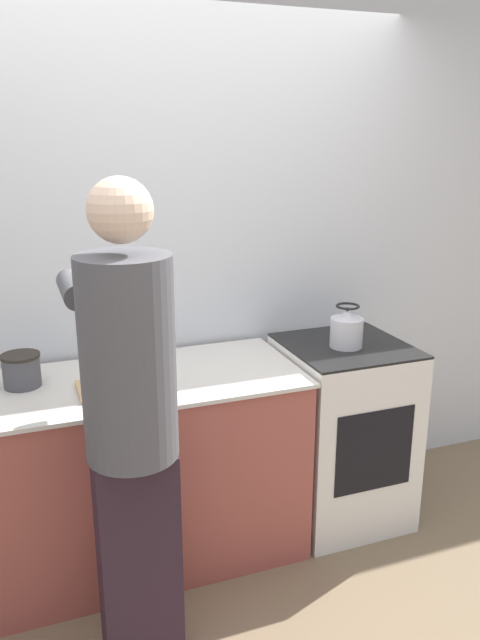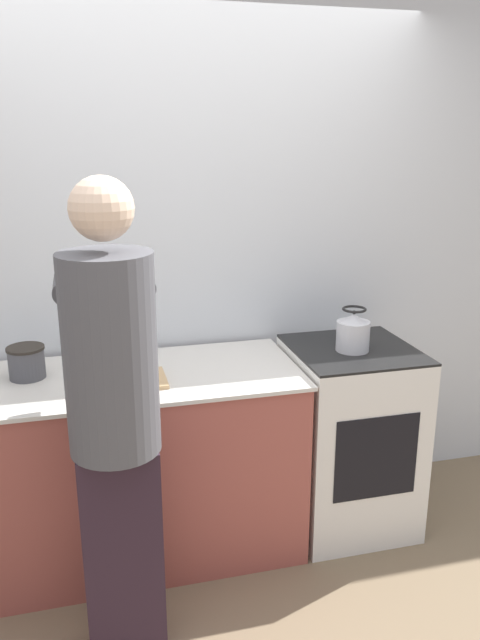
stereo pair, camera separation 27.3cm
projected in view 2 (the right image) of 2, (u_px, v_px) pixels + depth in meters
name	position (u px, v px, depth m)	size (l,w,h in m)	color
ground_plane	(205.00, 582.00, 2.79)	(12.00, 12.00, 0.00)	#7A664C
wall_back	(172.00, 265.00, 3.09)	(8.00, 0.05, 2.60)	silver
counter	(126.00, 465.00, 2.90)	(1.61, 0.68, 0.89)	#9E4C42
oven	(349.00, 436.00, 3.13)	(0.58, 0.60, 0.94)	silver
person	(114.00, 412.00, 2.19)	(0.36, 0.60, 1.80)	#2C1C27
cutting_board	(122.00, 381.00, 2.68)	(0.38, 0.23, 0.02)	tan
knife	(127.00, 378.00, 2.69)	(0.25, 0.09, 0.01)	silver
kettle	(353.00, 333.00, 2.94)	(0.16, 0.16, 0.21)	silver
canister_jar	(27.00, 362.00, 2.73)	(0.16, 0.16, 0.14)	#4C4C51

